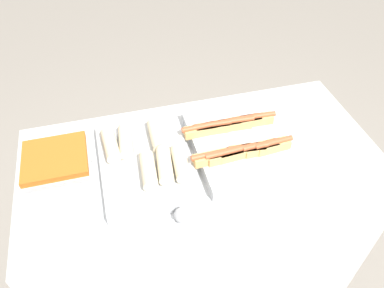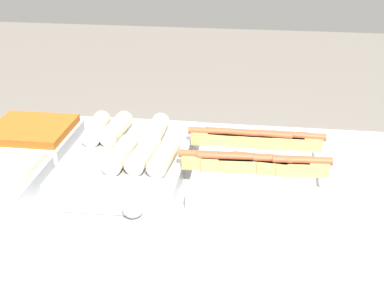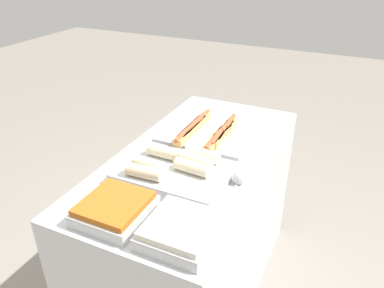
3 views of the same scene
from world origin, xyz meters
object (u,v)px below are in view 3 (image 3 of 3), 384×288
tray_side_front (181,230)px  tray_side_back (115,209)px  tray_hotdogs (207,136)px  tray_wraps (174,170)px  serving_spoon_near (238,180)px

tray_side_front → tray_side_back: same height
tray_hotdogs → tray_wraps: size_ratio=0.97×
tray_hotdogs → tray_wraps: (-0.36, 0.00, -0.00)m
tray_side_back → serving_spoon_near: size_ratio=1.09×
tray_wraps → serving_spoon_near: bearing=-77.0°
tray_hotdogs → tray_wraps: 0.36m
tray_hotdogs → tray_side_front: tray_hotdogs is taller
tray_hotdogs → tray_side_back: size_ratio=1.78×
tray_wraps → tray_side_front: 0.39m
tray_hotdogs → tray_side_back: (-0.70, 0.08, -0.00)m
tray_wraps → tray_side_back: (-0.34, 0.08, -0.00)m
tray_side_back → serving_spoon_near: 0.54m
tray_side_front → serving_spoon_near: 0.41m
tray_side_front → serving_spoon_near: bearing=-10.8°
tray_side_front → tray_side_back: (0.00, 0.28, 0.00)m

